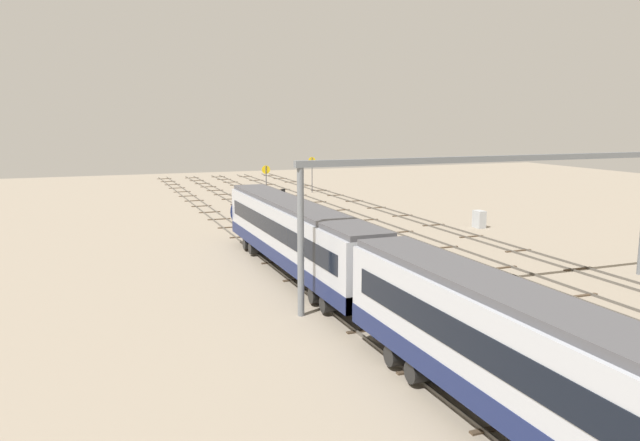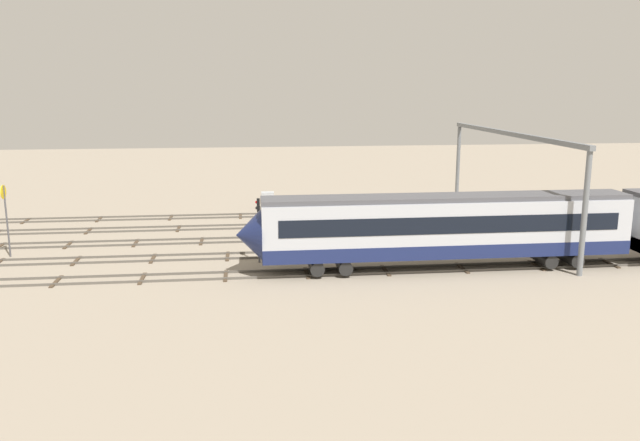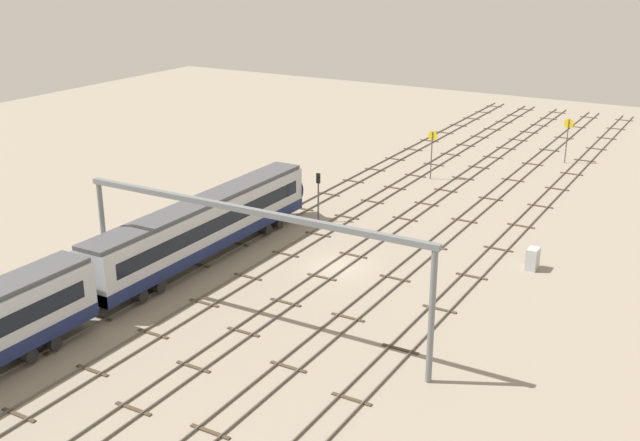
{
  "view_description": "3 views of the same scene",
  "coord_description": "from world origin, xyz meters",
  "px_view_note": "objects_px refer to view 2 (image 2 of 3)",
  "views": [
    {
      "loc": [
        -41.68,
        22.25,
        10.44
      ],
      "look_at": [
        4.81,
        4.33,
        2.08
      ],
      "focal_mm": 34.09,
      "sensor_mm": 36.0,
      "label": 1
    },
    {
      "loc": [
        8.89,
        48.89,
        11.88
      ],
      "look_at": [
        3.37,
        1.39,
        1.75
      ],
      "focal_mm": 35.81,
      "sensor_mm": 36.0,
      "label": 2
    },
    {
      "loc": [
        -47.95,
        -26.1,
        23.0
      ],
      "look_at": [
        1.62,
        2.53,
        2.78
      ],
      "focal_mm": 43.36,
      "sensor_mm": 36.0,
      "label": 3
    }
  ],
  "objects_px": {
    "overhead_gantry": "(509,153)",
    "speed_sign_near_foreground": "(6,210)",
    "relay_cabinet": "(268,200)",
    "signal_light_trackside_departure": "(258,221)"
  },
  "relations": [
    {
      "from": "overhead_gantry",
      "to": "speed_sign_near_foreground",
      "type": "bearing_deg",
      "value": 4.84
    },
    {
      "from": "overhead_gantry",
      "to": "relay_cabinet",
      "type": "height_order",
      "value": "overhead_gantry"
    },
    {
      "from": "speed_sign_near_foreground",
      "to": "relay_cabinet",
      "type": "xyz_separation_m",
      "value": [
        -18.79,
        -15.97,
        -2.56
      ]
    },
    {
      "from": "signal_light_trackside_departure",
      "to": "relay_cabinet",
      "type": "xyz_separation_m",
      "value": [
        -1.28,
        -19.48,
        -2.08
      ]
    },
    {
      "from": "relay_cabinet",
      "to": "signal_light_trackside_departure",
      "type": "bearing_deg",
      "value": 86.25
    },
    {
      "from": "signal_light_trackside_departure",
      "to": "relay_cabinet",
      "type": "bearing_deg",
      "value": -93.75
    },
    {
      "from": "overhead_gantry",
      "to": "relay_cabinet",
      "type": "relative_size",
      "value": 14.91
    },
    {
      "from": "speed_sign_near_foreground",
      "to": "relay_cabinet",
      "type": "relative_size",
      "value": 3.07
    },
    {
      "from": "speed_sign_near_foreground",
      "to": "overhead_gantry",
      "type": "bearing_deg",
      "value": -175.16
    },
    {
      "from": "overhead_gantry",
      "to": "signal_light_trackside_departure",
      "type": "distance_m",
      "value": 21.65
    }
  ]
}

